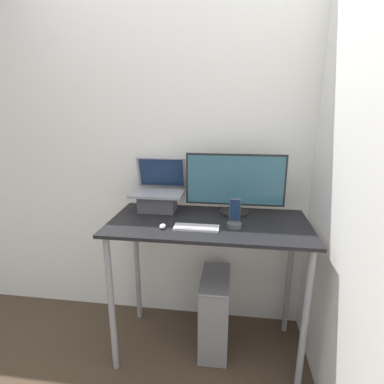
% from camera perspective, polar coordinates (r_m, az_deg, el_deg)
% --- Properties ---
extents(ground_plane, '(12.00, 12.00, 0.00)m').
position_cam_1_polar(ground_plane, '(2.10, 1.96, -32.77)').
color(ground_plane, '#473828').
extents(wall_back, '(6.00, 0.05, 2.60)m').
position_cam_1_polar(wall_back, '(2.08, 4.24, 8.11)').
color(wall_back, white).
rests_on(wall_back, ground_plane).
extents(wall_side_right, '(0.05, 6.00, 2.60)m').
position_cam_1_polar(wall_side_right, '(1.52, 29.03, 3.45)').
color(wall_side_right, white).
rests_on(wall_side_right, ground_plane).
extents(desk, '(1.19, 0.58, 0.91)m').
position_cam_1_polar(desk, '(1.86, 3.14, -9.40)').
color(desk, black).
rests_on(desk, ground_plane).
extents(laptop, '(0.34, 0.27, 0.34)m').
position_cam_1_polar(laptop, '(2.00, -6.48, -0.83)').
color(laptop, '#4C4C51').
rests_on(laptop, desk).
extents(monitor, '(0.62, 0.18, 0.39)m').
position_cam_1_polar(monitor, '(1.90, 8.19, 1.36)').
color(monitor, black).
rests_on(monitor, desk).
extents(keyboard, '(0.25, 0.09, 0.02)m').
position_cam_1_polar(keyboard, '(1.70, 0.84, -6.78)').
color(keyboard, silver).
rests_on(keyboard, desk).
extents(mouse, '(0.03, 0.06, 0.02)m').
position_cam_1_polar(mouse, '(1.71, -5.62, -6.51)').
color(mouse, white).
rests_on(mouse, desk).
extents(cell_phone, '(0.08, 0.08, 0.17)m').
position_cam_1_polar(cell_phone, '(1.73, 8.10, -5.31)').
color(cell_phone, '#4C4C51').
rests_on(cell_phone, desk).
extents(computer_tower, '(0.18, 0.40, 0.52)m').
position_cam_1_polar(computer_tower, '(2.16, 4.35, -21.80)').
color(computer_tower, gray).
rests_on(computer_tower, ground_plane).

